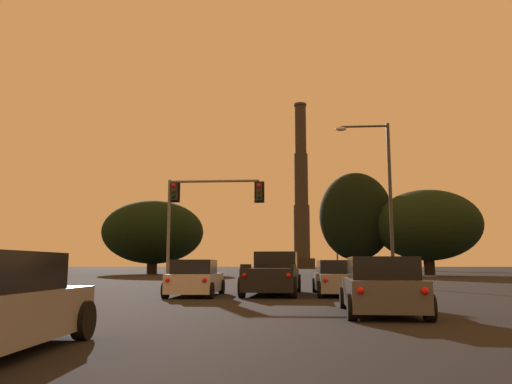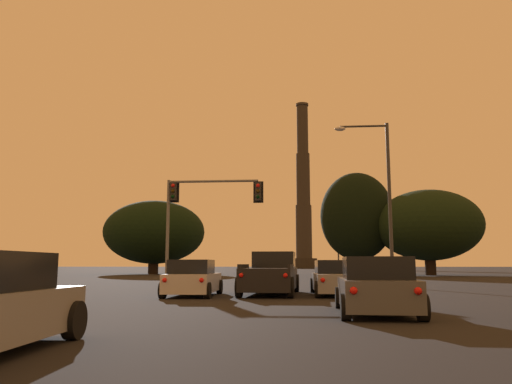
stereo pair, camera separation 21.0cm
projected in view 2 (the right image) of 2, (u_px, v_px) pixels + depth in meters
name	position (u px, v px, depth m)	size (l,w,h in m)	color
hatchback_right_lane_second	(375.00, 288.00, 12.64)	(2.05, 4.16, 1.44)	#4C4F54
sedan_right_lane_front	(336.00, 279.00, 20.61)	(2.07, 4.74, 1.43)	gray
pickup_truck_center_lane_front	(271.00, 275.00, 21.27)	(2.42, 5.58, 1.82)	black
hatchback_left_lane_front	(193.00, 279.00, 19.98)	(1.96, 4.13, 1.44)	silver
traffic_light_far_right	(337.00, 239.00, 62.40)	(0.78, 0.50, 6.77)	slate
traffic_light_overhead_left	(199.00, 204.00, 28.68)	(5.71, 0.50, 6.12)	slate
street_lamp	(381.00, 186.00, 28.69)	(3.14, 0.36, 9.45)	#38383A
smokestack	(303.00, 202.00, 155.93)	(7.92, 7.92, 52.53)	#2B2722
treeline_right_mid	(154.00, 232.00, 67.78)	(13.67, 12.31, 9.90)	black
treeline_center_left	(428.00, 225.00, 59.39)	(12.62, 11.35, 10.13)	black
treeline_center_right	(357.00, 216.00, 62.17)	(9.08, 8.17, 12.70)	black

